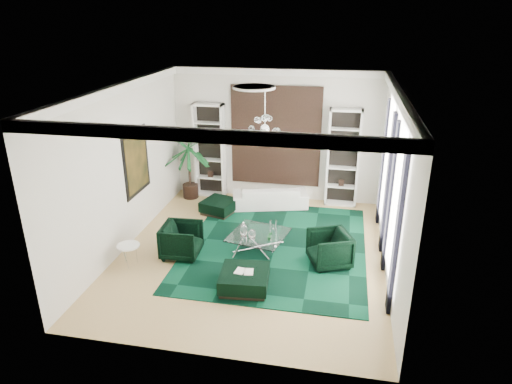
% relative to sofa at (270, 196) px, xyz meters
% --- Properties ---
extents(floor, '(6.00, 7.00, 0.02)m').
position_rel_sofa_xyz_m(floor, '(0.03, -2.75, -0.32)').
color(floor, tan).
rests_on(floor, ground).
extents(ceiling, '(6.00, 7.00, 0.02)m').
position_rel_sofa_xyz_m(ceiling, '(0.03, -2.75, 3.50)').
color(ceiling, white).
rests_on(ceiling, ground).
extents(wall_back, '(6.00, 0.02, 3.80)m').
position_rel_sofa_xyz_m(wall_back, '(0.03, 0.76, 1.59)').
color(wall_back, silver).
rests_on(wall_back, ground).
extents(wall_front, '(6.00, 0.02, 3.80)m').
position_rel_sofa_xyz_m(wall_front, '(0.03, -6.26, 1.59)').
color(wall_front, silver).
rests_on(wall_front, ground).
extents(wall_left, '(0.02, 7.00, 3.80)m').
position_rel_sofa_xyz_m(wall_left, '(-2.98, -2.75, 1.59)').
color(wall_left, silver).
rests_on(wall_left, ground).
extents(wall_right, '(0.02, 7.00, 3.80)m').
position_rel_sofa_xyz_m(wall_right, '(3.04, -2.75, 1.59)').
color(wall_right, silver).
rests_on(wall_right, ground).
extents(crown_molding, '(6.00, 7.00, 0.18)m').
position_rel_sofa_xyz_m(crown_molding, '(0.03, -2.75, 3.39)').
color(crown_molding, white).
rests_on(crown_molding, ceiling).
extents(ceiling_medallion, '(0.90, 0.90, 0.05)m').
position_rel_sofa_xyz_m(ceiling_medallion, '(0.03, -2.45, 3.46)').
color(ceiling_medallion, white).
rests_on(ceiling_medallion, ceiling).
extents(tapestry, '(2.50, 0.06, 2.80)m').
position_rel_sofa_xyz_m(tapestry, '(0.03, 0.71, 1.59)').
color(tapestry, black).
rests_on(tapestry, wall_back).
extents(shelving_left, '(0.90, 0.38, 2.80)m').
position_rel_sofa_xyz_m(shelving_left, '(-1.92, 0.56, 1.09)').
color(shelving_left, white).
rests_on(shelving_left, floor).
extents(shelving_right, '(0.90, 0.38, 2.80)m').
position_rel_sofa_xyz_m(shelving_right, '(1.98, 0.56, 1.09)').
color(shelving_right, white).
rests_on(shelving_right, floor).
extents(painting, '(0.04, 1.30, 1.60)m').
position_rel_sofa_xyz_m(painting, '(-2.94, -2.15, 1.54)').
color(painting, black).
rests_on(painting, wall_left).
extents(window_near, '(0.03, 1.10, 2.90)m').
position_rel_sofa_xyz_m(window_near, '(3.02, -3.65, 1.59)').
color(window_near, white).
rests_on(window_near, wall_right).
extents(curtain_near_a, '(0.07, 0.30, 3.25)m').
position_rel_sofa_xyz_m(curtain_near_a, '(2.99, -4.43, 1.34)').
color(curtain_near_a, black).
rests_on(curtain_near_a, floor).
extents(curtain_near_b, '(0.07, 0.30, 3.25)m').
position_rel_sofa_xyz_m(curtain_near_b, '(2.99, -2.87, 1.34)').
color(curtain_near_b, black).
rests_on(curtain_near_b, floor).
extents(window_far, '(0.03, 1.10, 2.90)m').
position_rel_sofa_xyz_m(window_far, '(3.02, -1.25, 1.59)').
color(window_far, white).
rests_on(window_far, wall_right).
extents(curtain_far_a, '(0.07, 0.30, 3.25)m').
position_rel_sofa_xyz_m(curtain_far_a, '(2.99, -2.03, 1.34)').
color(curtain_far_a, black).
rests_on(curtain_far_a, floor).
extents(curtain_far_b, '(0.07, 0.30, 3.25)m').
position_rel_sofa_xyz_m(curtain_far_b, '(2.99, -0.47, 1.34)').
color(curtain_far_b, black).
rests_on(curtain_far_b, floor).
extents(rug, '(4.20, 5.00, 0.02)m').
position_rel_sofa_xyz_m(rug, '(0.54, -2.33, -0.30)').
color(rug, black).
rests_on(rug, floor).
extents(sofa, '(2.26, 1.35, 0.62)m').
position_rel_sofa_xyz_m(sofa, '(0.00, 0.00, 0.00)').
color(sofa, white).
rests_on(sofa, floor).
extents(armchair_left, '(0.90, 0.88, 0.79)m').
position_rel_sofa_xyz_m(armchair_left, '(-1.51, -3.19, 0.08)').
color(armchair_left, black).
rests_on(armchair_left, floor).
extents(armchair_right, '(1.11, 1.10, 0.79)m').
position_rel_sofa_xyz_m(armchair_right, '(1.81, -2.94, 0.08)').
color(armchair_right, black).
rests_on(armchair_right, floor).
extents(coffee_table, '(1.46, 1.46, 0.42)m').
position_rel_sofa_xyz_m(coffee_table, '(0.16, -2.61, -0.10)').
color(coffee_table, white).
rests_on(coffee_table, floor).
extents(ottoman_side, '(1.05, 1.05, 0.37)m').
position_rel_sofa_xyz_m(ottoman_side, '(-1.31, -0.71, -0.12)').
color(ottoman_side, black).
rests_on(ottoman_side, floor).
extents(ottoman_front, '(1.04, 1.04, 0.38)m').
position_rel_sofa_xyz_m(ottoman_front, '(0.18, -4.22, -0.12)').
color(ottoman_front, black).
rests_on(ottoman_front, floor).
extents(book, '(0.38, 0.25, 0.03)m').
position_rel_sofa_xyz_m(book, '(0.18, -4.22, 0.09)').
color(book, white).
rests_on(book, ottoman_front).
extents(side_table, '(0.66, 0.66, 0.48)m').
position_rel_sofa_xyz_m(side_table, '(-2.52, -3.81, -0.07)').
color(side_table, white).
rests_on(side_table, floor).
extents(palm, '(1.73, 1.73, 2.50)m').
position_rel_sofa_xyz_m(palm, '(-2.46, 0.22, 0.94)').
color(palm, '#124D21').
rests_on(palm, floor).
extents(chandelier, '(1.10, 1.10, 0.76)m').
position_rel_sofa_xyz_m(chandelier, '(0.24, -2.30, 2.54)').
color(chandelier, white).
rests_on(chandelier, ceiling).
extents(table_plant, '(0.14, 0.12, 0.22)m').
position_rel_sofa_xyz_m(table_plant, '(0.47, -2.87, 0.23)').
color(table_plant, '#124D21').
rests_on(table_plant, coffee_table).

